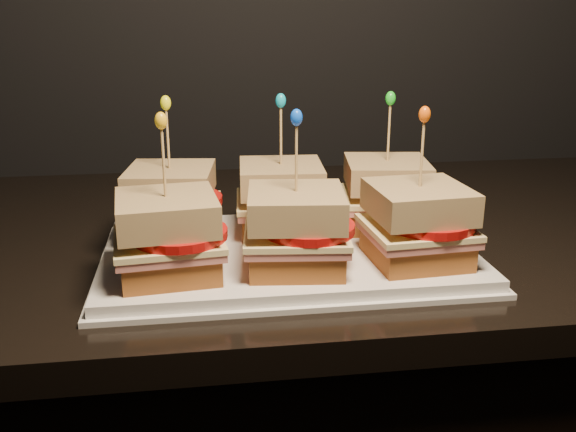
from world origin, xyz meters
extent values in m
cube|color=black|center=(0.22, 1.69, 0.88)|extent=(2.40, 0.64, 0.03)
cube|color=white|center=(0.38, 1.56, 0.91)|extent=(0.41, 0.25, 0.02)
cube|color=white|center=(0.38, 1.56, 0.90)|extent=(0.42, 0.27, 0.01)
cube|color=#5F3514|center=(0.25, 1.61, 0.93)|extent=(0.11, 0.11, 0.03)
cube|color=#C16459|center=(0.25, 1.61, 0.95)|extent=(0.12, 0.11, 0.01)
cube|color=#F9E499|center=(0.25, 1.61, 0.96)|extent=(0.12, 0.12, 0.01)
cylinder|color=#B2100D|center=(0.26, 1.61, 0.96)|extent=(0.09, 0.09, 0.01)
cube|color=#5F3710|center=(0.25, 1.61, 0.98)|extent=(0.11, 0.11, 0.03)
cylinder|color=tan|center=(0.25, 1.61, 1.03)|extent=(0.00, 0.00, 0.09)
ellipsoid|color=yellow|center=(0.25, 1.61, 1.08)|extent=(0.01, 0.01, 0.02)
cube|color=#5F3514|center=(0.38, 1.61, 0.93)|extent=(0.10, 0.10, 0.03)
cube|color=#C16459|center=(0.38, 1.61, 0.95)|extent=(0.11, 0.11, 0.01)
cube|color=#F9E499|center=(0.38, 1.61, 0.96)|extent=(0.11, 0.11, 0.01)
cylinder|color=#B2100D|center=(0.39, 1.61, 0.96)|extent=(0.09, 0.09, 0.01)
cube|color=#5F3710|center=(0.38, 1.61, 0.98)|extent=(0.10, 0.10, 0.03)
cylinder|color=tan|center=(0.38, 1.61, 1.03)|extent=(0.00, 0.00, 0.09)
ellipsoid|color=#0C99B5|center=(0.38, 1.61, 1.08)|extent=(0.01, 0.01, 0.02)
cube|color=#5F3514|center=(0.51, 1.61, 0.93)|extent=(0.11, 0.11, 0.03)
cube|color=#C16459|center=(0.51, 1.61, 0.95)|extent=(0.12, 0.11, 0.01)
cube|color=#F9E499|center=(0.51, 1.61, 0.96)|extent=(0.12, 0.12, 0.01)
cylinder|color=#B2100D|center=(0.52, 1.61, 0.96)|extent=(0.09, 0.09, 0.01)
cube|color=#5F3710|center=(0.51, 1.61, 0.98)|extent=(0.11, 0.11, 0.03)
cylinder|color=tan|center=(0.51, 1.61, 1.03)|extent=(0.00, 0.00, 0.09)
ellipsoid|color=green|center=(0.51, 1.61, 1.08)|extent=(0.01, 0.01, 0.02)
cube|color=#5F3514|center=(0.25, 1.50, 0.93)|extent=(0.10, 0.10, 0.03)
cube|color=#C16459|center=(0.25, 1.50, 0.95)|extent=(0.11, 0.11, 0.01)
cube|color=#F9E499|center=(0.25, 1.50, 0.96)|extent=(0.12, 0.11, 0.01)
cylinder|color=#B2100D|center=(0.26, 1.49, 0.96)|extent=(0.09, 0.09, 0.01)
cube|color=#5F3710|center=(0.25, 1.50, 0.98)|extent=(0.11, 0.11, 0.03)
cylinder|color=tan|center=(0.25, 1.50, 1.03)|extent=(0.00, 0.00, 0.09)
ellipsoid|color=gold|center=(0.25, 1.50, 1.08)|extent=(0.01, 0.01, 0.02)
cube|color=#5F3514|center=(0.38, 1.50, 0.93)|extent=(0.10, 0.10, 0.03)
cube|color=#C16459|center=(0.38, 1.50, 0.95)|extent=(0.11, 0.11, 0.01)
cube|color=#F9E499|center=(0.38, 1.50, 0.96)|extent=(0.12, 0.11, 0.01)
cylinder|color=#B2100D|center=(0.39, 1.49, 0.96)|extent=(0.09, 0.09, 0.01)
cube|color=#5F3710|center=(0.38, 1.50, 0.98)|extent=(0.11, 0.11, 0.03)
cylinder|color=tan|center=(0.38, 1.50, 1.03)|extent=(0.00, 0.00, 0.09)
ellipsoid|color=blue|center=(0.38, 1.50, 1.08)|extent=(0.01, 0.01, 0.02)
cube|color=#5F3514|center=(0.51, 1.50, 0.93)|extent=(0.10, 0.10, 0.03)
cube|color=#C16459|center=(0.51, 1.50, 0.95)|extent=(0.11, 0.11, 0.01)
cube|color=#F9E499|center=(0.51, 1.50, 0.96)|extent=(0.11, 0.11, 0.01)
cylinder|color=#B2100D|center=(0.52, 1.49, 0.96)|extent=(0.09, 0.09, 0.01)
cube|color=#5F3710|center=(0.51, 1.50, 0.98)|extent=(0.10, 0.10, 0.03)
cylinder|color=tan|center=(0.51, 1.50, 1.03)|extent=(0.00, 0.00, 0.09)
ellipsoid|color=#E8560B|center=(0.51, 1.50, 1.08)|extent=(0.01, 0.01, 0.02)
camera|label=1|loc=(0.29, 0.88, 1.18)|focal=40.00mm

